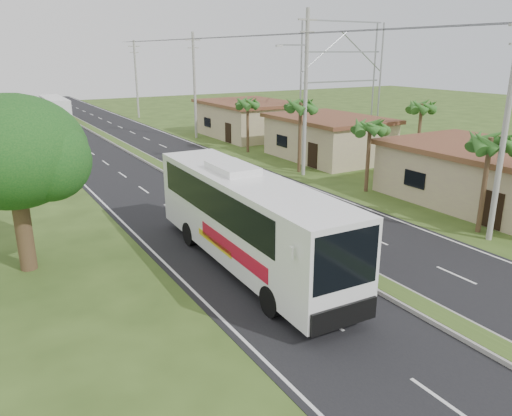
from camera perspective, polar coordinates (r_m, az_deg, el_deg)
ground at (r=20.50m, az=15.75°, el=-9.57°), size 180.00×180.00×0.00m
road_asphalt at (r=36.22m, az=-7.47°, el=2.83°), size 14.00×160.00×0.02m
median_strip at (r=36.19m, az=-7.47°, el=2.97°), size 1.20×160.00×0.18m
lane_edge_left at (r=34.26m, az=-17.79°, el=1.25°), size 0.12×160.00×0.01m
lane_edge_right at (r=39.24m, az=1.56°, el=4.10°), size 0.12×160.00×0.01m
shop_near at (r=33.95m, az=25.29°, el=3.36°), size 8.60×12.60×3.52m
shop_mid at (r=44.64m, az=8.23°, el=8.00°), size 7.60×10.60×3.67m
shop_far at (r=56.11m, az=-0.83°, el=10.17°), size 8.60×11.60×3.82m
palm_verge_a at (r=27.67m, az=25.21°, el=6.79°), size 2.40×2.40×5.45m
palm_verge_b at (r=33.82m, az=12.91°, el=9.02°), size 2.40×2.40×5.05m
palm_verge_c at (r=38.72m, az=5.12°, el=11.55°), size 2.40×2.40×5.85m
palm_verge_d at (r=46.59m, az=-0.97°, el=11.91°), size 2.40×2.40×5.25m
palm_behind_shop at (r=41.62m, az=18.41°, el=10.89°), size 2.40×2.40×5.65m
shade_tree at (r=22.73m, az=-26.34°, el=5.37°), size 6.30×6.00×7.54m
utility_pole_a at (r=26.58m, az=26.61°, el=8.27°), size 1.60×0.28×11.00m
utility_pole_b at (r=37.62m, az=5.65°, el=13.10°), size 3.20×0.28×12.00m
utility_pole_c at (r=55.06m, az=-7.04°, el=13.82°), size 1.60×0.28×11.00m
utility_pole_d at (r=73.79m, az=-13.53°, el=14.20°), size 1.60×0.28×10.50m
billboard_lattice at (r=55.36m, az=9.84°, el=14.91°), size 10.18×1.18×12.07m
coach_bus_main at (r=21.43m, az=-1.14°, el=-0.76°), size 3.22×13.52×4.34m
coach_bus_far at (r=72.30m, az=-22.00°, el=10.52°), size 2.74×11.29×3.27m
motorcyclist at (r=24.34m, az=0.72°, el=-2.35°), size 1.70×1.10×2.27m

